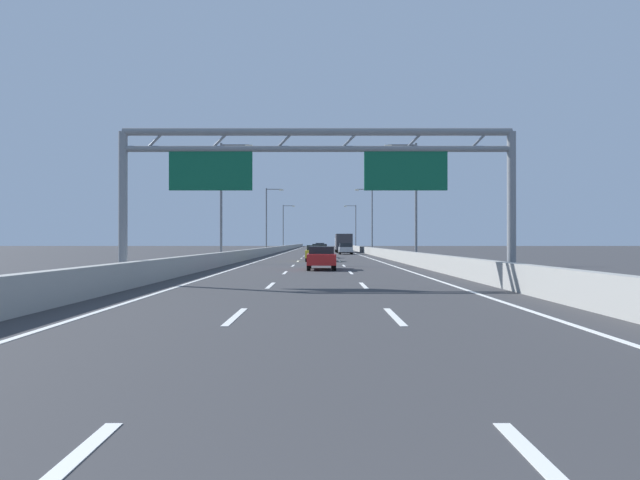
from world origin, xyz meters
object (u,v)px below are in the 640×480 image
streetlamp_right_distant (354,224)px  streetlamp_right_mid (412,195)px  box_truck (343,242)px  white_car (319,247)px  streetlamp_left_far (267,216)px  silver_car (345,248)px  red_car (321,258)px  sign_gantry (314,166)px  streetlamp_left_mid (223,195)px  black_car (319,251)px  streetlamp_right_far (370,216)px  yellow_car (316,253)px  streetlamp_left_distant (283,224)px

streetlamp_right_distant → streetlamp_right_mid: bearing=-90.0°
box_truck → white_car: bearing=100.1°
streetlamp_left_far → box_truck: (11.29, 7.22, -3.79)m
streetlamp_left_far → silver_car: size_ratio=2.08×
box_truck → red_car: bearing=-93.8°
sign_gantry → white_car: bearing=89.9°
streetlamp_left_mid → red_car: 13.37m
black_car → silver_car: (3.52, 16.97, 0.04)m
streetlamp_left_mid → streetlamp_right_far: (14.93, 37.37, 0.00)m
streetlamp_right_mid → red_car: (-7.27, -9.91, -4.67)m
white_car → streetlamp_left_far: bearing=-105.1°
streetlamp_left_mid → silver_car: streetlamp_left_mid is taller
streetlamp_right_far → white_car: 29.41m
sign_gantry → streetlamp_right_far: size_ratio=1.71×
streetlamp_left_mid → white_car: (7.57, 65.47, -4.63)m
streetlamp_right_mid → white_car: streetlamp_right_mid is taller
black_car → yellow_car: (-0.26, -10.35, -0.01)m
streetlamp_left_far → silver_car: streetlamp_left_far is taller
red_car → white_car: white_car is taller
white_car → streetlamp_left_distant: bearing=129.2°
streetlamp_left_mid → streetlamp_left_far: 37.37m
streetlamp_left_mid → streetlamp_right_distant: bearing=78.7°
streetlamp_right_far → streetlamp_left_distant: bearing=111.8°
red_car → box_truck: 54.63m
box_truck → black_car: bearing=-97.3°
streetlamp_left_far → silver_car: bearing=-25.4°
sign_gantry → black_car: size_ratio=3.71×
red_car → box_truck: bearing=86.2°
red_car → silver_car: bearing=85.4°
streetlamp_left_mid → box_truck: size_ratio=1.08×
yellow_car → black_car: bearing=88.6°
silver_car → box_truck: box_truck is taller
black_car → silver_car: size_ratio=0.96×
red_car → streetlamp_right_far: bearing=81.3°
streetlamp_left_distant → black_car: size_ratio=2.17×
red_car → streetlamp_left_distant: bearing=95.2°
streetlamp_right_distant → black_car: streetlamp_right_distant is taller
streetlamp_right_mid → yellow_car: bearing=147.9°
streetlamp_left_far → streetlamp_right_distant: same height
streetlamp_left_distant → white_car: streetlamp_left_distant is taller
streetlamp_right_mid → streetlamp_left_far: bearing=111.8°
streetlamp_right_mid → streetlamp_right_far: bearing=90.0°
sign_gantry → streetlamp_left_mid: size_ratio=1.71×
streetlamp_left_far → red_car: size_ratio=2.26×
streetlamp_right_far → red_car: 48.07m
streetlamp_left_distant → white_car: 12.84m
streetlamp_right_mid → white_car: (-7.36, 65.47, -4.63)m
streetlamp_left_distant → red_car: 85.13m
streetlamp_right_distant → yellow_car: size_ratio=2.12×
sign_gantry → silver_car: size_ratio=3.57×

